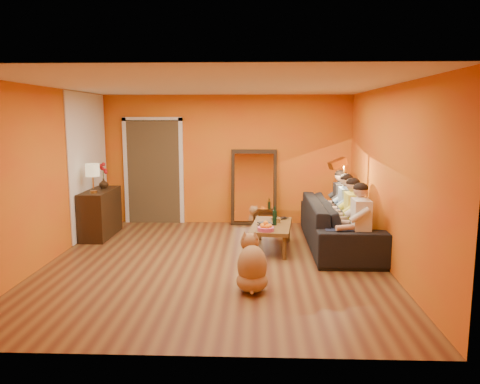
{
  "coord_description": "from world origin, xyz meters",
  "views": [
    {
      "loc": [
        0.63,
        -6.7,
        2.15
      ],
      "look_at": [
        0.35,
        0.5,
        1.0
      ],
      "focal_mm": 35.0,
      "sensor_mm": 36.0,
      "label": 1
    }
  ],
  "objects_px": {
    "dog": "(252,262)",
    "laptop": "(281,219)",
    "mirror_frame": "(254,187)",
    "sideboard": "(100,213)",
    "coffee_table": "(271,237)",
    "person_far_left": "(361,224)",
    "wine_bottle": "(275,216)",
    "sofa": "(339,224)",
    "person_mid_left": "(353,217)",
    "tumbler": "(278,220)",
    "vase": "(104,183)",
    "person_far_right": "(341,204)",
    "person_mid_right": "(347,210)",
    "floor_lamp": "(343,202)",
    "table_lamp": "(93,178)"
  },
  "relations": [
    {
      "from": "dog",
      "to": "person_mid_right",
      "type": "distance_m",
      "value": 2.68
    },
    {
      "from": "dog",
      "to": "person_mid_right",
      "type": "height_order",
      "value": "person_mid_right"
    },
    {
      "from": "tumbler",
      "to": "person_mid_right",
      "type": "bearing_deg",
      "value": 9.87
    },
    {
      "from": "sideboard",
      "to": "person_far_left",
      "type": "distance_m",
      "value": 4.64
    },
    {
      "from": "person_mid_right",
      "to": "table_lamp",
      "type": "bearing_deg",
      "value": 178.17
    },
    {
      "from": "sofa",
      "to": "person_far_right",
      "type": "relative_size",
      "value": 2.19
    },
    {
      "from": "dog",
      "to": "sideboard",
      "type": "bearing_deg",
      "value": 128.77
    },
    {
      "from": "coffee_table",
      "to": "person_mid_left",
      "type": "relative_size",
      "value": 1.0
    },
    {
      "from": "person_mid_left",
      "to": "wine_bottle",
      "type": "xyz_separation_m",
      "value": [
        -1.23,
        0.18,
        -0.03
      ]
    },
    {
      "from": "coffee_table",
      "to": "wine_bottle",
      "type": "bearing_deg",
      "value": -38.47
    },
    {
      "from": "sideboard",
      "to": "person_mid_right",
      "type": "bearing_deg",
      "value": -5.74
    },
    {
      "from": "dog",
      "to": "laptop",
      "type": "relative_size",
      "value": 2.28
    },
    {
      "from": "person_far_left",
      "to": "person_mid_right",
      "type": "bearing_deg",
      "value": 90.0
    },
    {
      "from": "person_far_left",
      "to": "vase",
      "type": "height_order",
      "value": "person_far_left"
    },
    {
      "from": "mirror_frame",
      "to": "person_mid_left",
      "type": "relative_size",
      "value": 1.25
    },
    {
      "from": "sideboard",
      "to": "sofa",
      "type": "relative_size",
      "value": 0.44
    },
    {
      "from": "person_far_left",
      "to": "sideboard",
      "type": "bearing_deg",
      "value": 160.59
    },
    {
      "from": "person_far_left",
      "to": "wine_bottle",
      "type": "height_order",
      "value": "person_far_left"
    },
    {
      "from": "mirror_frame",
      "to": "person_far_left",
      "type": "height_order",
      "value": "mirror_frame"
    },
    {
      "from": "person_far_left",
      "to": "laptop",
      "type": "bearing_deg",
      "value": 134.14
    },
    {
      "from": "person_mid_right",
      "to": "vase",
      "type": "height_order",
      "value": "person_mid_right"
    },
    {
      "from": "floor_lamp",
      "to": "sofa",
      "type": "bearing_deg",
      "value": -128.09
    },
    {
      "from": "person_mid_left",
      "to": "vase",
      "type": "xyz_separation_m",
      "value": [
        -4.37,
        1.24,
        0.33
      ]
    },
    {
      "from": "person_mid_left",
      "to": "laptop",
      "type": "xyz_separation_m",
      "value": [
        -1.1,
        0.58,
        -0.18
      ]
    },
    {
      "from": "tumbler",
      "to": "vase",
      "type": "height_order",
      "value": "vase"
    },
    {
      "from": "dog",
      "to": "tumbler",
      "type": "height_order",
      "value": "dog"
    },
    {
      "from": "mirror_frame",
      "to": "wine_bottle",
      "type": "distance_m",
      "value": 1.93
    },
    {
      "from": "sideboard",
      "to": "person_mid_right",
      "type": "distance_m",
      "value": 4.4
    },
    {
      "from": "tumbler",
      "to": "sofa",
      "type": "bearing_deg",
      "value": 5.63
    },
    {
      "from": "tumbler",
      "to": "table_lamp",
      "type": "bearing_deg",
      "value": 173.95
    },
    {
      "from": "sideboard",
      "to": "wine_bottle",
      "type": "relative_size",
      "value": 3.81
    },
    {
      "from": "laptop",
      "to": "tumbler",
      "type": "bearing_deg",
      "value": -142.24
    },
    {
      "from": "floor_lamp",
      "to": "person_far_left",
      "type": "distance_m",
      "value": 1.25
    },
    {
      "from": "person_far_left",
      "to": "vase",
      "type": "relative_size",
      "value": 6.79
    },
    {
      "from": "table_lamp",
      "to": "person_far_left",
      "type": "distance_m",
      "value": 4.57
    },
    {
      "from": "sofa",
      "to": "table_lamp",
      "type": "bearing_deg",
      "value": 86.77
    },
    {
      "from": "wine_bottle",
      "to": "sofa",
      "type": "bearing_deg",
      "value": 13.9
    },
    {
      "from": "person_far_left",
      "to": "person_mid_left",
      "type": "height_order",
      "value": "same"
    },
    {
      "from": "coffee_table",
      "to": "vase",
      "type": "distance_m",
      "value": 3.34
    },
    {
      "from": "laptop",
      "to": "coffee_table",
      "type": "bearing_deg",
      "value": -154.83
    },
    {
      "from": "coffee_table",
      "to": "person_far_left",
      "type": "distance_m",
      "value": 1.55
    },
    {
      "from": "laptop",
      "to": "person_mid_left",
      "type": "bearing_deg",
      "value": -65.47
    },
    {
      "from": "mirror_frame",
      "to": "tumbler",
      "type": "distance_m",
      "value": 1.8
    },
    {
      "from": "mirror_frame",
      "to": "sideboard",
      "type": "xyz_separation_m",
      "value": [
        -2.79,
        -1.08,
        -0.34
      ]
    },
    {
      "from": "person_mid_right",
      "to": "dog",
      "type": "bearing_deg",
      "value": -125.91
    },
    {
      "from": "person_mid_right",
      "to": "person_mid_left",
      "type": "bearing_deg",
      "value": -90.0
    },
    {
      "from": "sideboard",
      "to": "wine_bottle",
      "type": "bearing_deg",
      "value": -14.46
    },
    {
      "from": "sofa",
      "to": "person_mid_left",
      "type": "bearing_deg",
      "value": -163.89
    },
    {
      "from": "coffee_table",
      "to": "person_mid_right",
      "type": "xyz_separation_m",
      "value": [
        1.28,
        0.32,
        0.4
      ]
    },
    {
      "from": "person_mid_right",
      "to": "wine_bottle",
      "type": "xyz_separation_m",
      "value": [
        -1.23,
        -0.37,
        -0.03
      ]
    }
  ]
}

